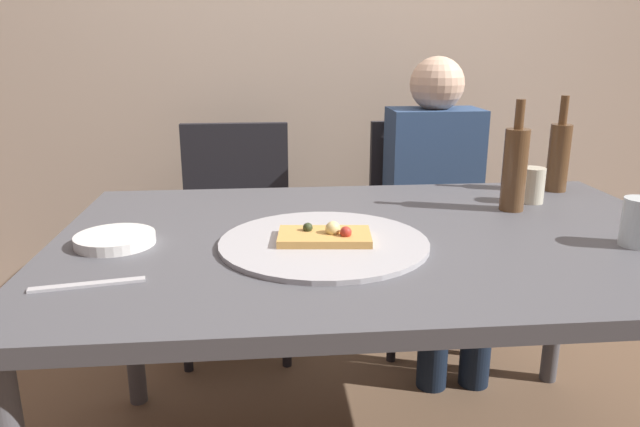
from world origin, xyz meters
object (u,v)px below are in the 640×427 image
at_px(wine_bottle, 559,155).
at_px(guest_in_sweater, 438,196).
at_px(plate_stack, 115,239).
at_px(chair_right, 426,216).
at_px(wine_glass, 639,222).
at_px(beer_bottle, 515,168).
at_px(dining_table, 379,259).
at_px(tumbler_near, 532,185).
at_px(pizza_slice_last, 325,236).
at_px(pizza_tray, 324,243).
at_px(chair_left, 236,222).
at_px(table_knife, 88,285).

distance_m(wine_bottle, guest_in_sweater, 0.52).
height_order(plate_stack, chair_right, chair_right).
relative_size(wine_glass, plate_stack, 0.61).
height_order(chair_right, guest_in_sweater, guest_in_sweater).
relative_size(beer_bottle, wine_glass, 2.73).
bearing_deg(dining_table, tumbler_near, 26.75).
height_order(pizza_slice_last, wine_glass, wine_glass).
bearing_deg(tumbler_near, pizza_tray, -153.27).
bearing_deg(dining_table, pizza_tray, -153.35).
height_order(pizza_tray, tumbler_near, tumbler_near).
bearing_deg(beer_bottle, dining_table, -156.45).
distance_m(dining_table, tumbler_near, 0.59).
bearing_deg(pizza_tray, plate_stack, 174.20).
bearing_deg(chair_left, guest_in_sweater, 169.19).
distance_m(beer_bottle, chair_right, 0.82).
relative_size(dining_table, chair_right, 1.80).
xyz_separation_m(tumbler_near, table_knife, (-1.16, -0.54, -0.05)).
distance_m(tumbler_near, table_knife, 1.28).
distance_m(pizza_slice_last, table_knife, 0.54).
relative_size(tumbler_near, chair_left, 0.12).
bearing_deg(tumbler_near, pizza_slice_last, -153.17).
bearing_deg(plate_stack, chair_left, 75.94).
relative_size(pizza_slice_last, table_knife, 1.05).
relative_size(plate_stack, chair_left, 0.21).
relative_size(beer_bottle, chair_right, 0.35).
bearing_deg(beer_bottle, pizza_slice_last, -155.52).
distance_m(wine_bottle, chair_right, 0.69).
height_order(wine_bottle, table_knife, wine_bottle).
height_order(dining_table, table_knife, table_knife).
relative_size(wine_bottle, beer_bottle, 0.97).
xyz_separation_m(dining_table, wine_bottle, (0.66, 0.40, 0.19)).
height_order(table_knife, chair_left, chair_left).
relative_size(wine_bottle, wine_glass, 2.66).
height_order(beer_bottle, plate_stack, beer_bottle).
relative_size(table_knife, guest_in_sweater, 0.19).
relative_size(pizza_slice_last, beer_bottle, 0.73).
bearing_deg(dining_table, wine_bottle, 30.95).
distance_m(dining_table, beer_bottle, 0.50).
height_order(tumbler_near, chair_left, chair_left).
bearing_deg(wine_glass, pizza_tray, 174.42).
relative_size(pizza_tray, guest_in_sweater, 0.43).
xyz_separation_m(wine_bottle, table_knife, (-1.30, -0.67, -0.11)).
bearing_deg(beer_bottle, table_knife, -156.54).
distance_m(plate_stack, chair_right, 1.42).
bearing_deg(wine_glass, chair_left, 133.16).
xyz_separation_m(table_knife, chair_right, (1.02, 1.20, -0.24)).
bearing_deg(guest_in_sweater, tumbler_near, 104.69).
xyz_separation_m(pizza_slice_last, guest_in_sweater, (0.53, 0.84, -0.13)).
xyz_separation_m(pizza_tray, chair_right, (0.53, 1.00, -0.24)).
distance_m(pizza_tray, guest_in_sweater, 1.01).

